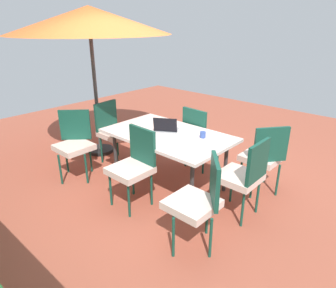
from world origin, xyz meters
TOP-DOWN VIEW (x-y plane):
  - ground_plane at (0.00, 0.00)m, footprint 10.00×10.00m
  - dining_table at (0.00, 0.00)m, footprint 1.71×1.03m
  - patio_umbrella at (1.65, -0.04)m, footprint 2.51×2.51m
  - chair_west at (-1.16, -0.01)m, footprint 0.46×0.46m
  - chair_northeast at (1.16, 0.73)m, footprint 0.59×0.59m
  - chair_northwest at (-1.08, 0.75)m, footprint 0.59×0.58m
  - chair_south at (-0.02, -0.71)m, footprint 0.46×0.47m
  - chair_southwest at (-1.08, -0.66)m, footprint 0.58×0.58m
  - chair_east at (1.16, 0.02)m, footprint 0.48×0.47m
  - chair_north at (-0.03, 0.65)m, footprint 0.46×0.47m
  - laptop at (0.08, -0.05)m, footprint 0.40×0.38m
  - cup at (-0.44, -0.19)m, footprint 0.08×0.08m

SIDE VIEW (x-z plane):
  - ground_plane at x=0.00m, z-range -0.02..0.00m
  - chair_west at x=-1.16m, z-range 0.06..1.04m
  - chair_northeast at x=1.16m, z-range 0.06..1.04m
  - chair_northwest at x=-1.08m, z-range 0.06..1.04m
  - chair_south at x=-0.02m, z-range 0.06..1.04m
  - chair_southwest at x=-1.08m, z-range 0.06..1.04m
  - chair_east at x=1.16m, z-range 0.06..1.04m
  - chair_north at x=-0.03m, z-range 0.06..1.04m
  - dining_table at x=0.00m, z-range 0.32..1.08m
  - cup at x=-0.44m, z-range 0.76..0.84m
  - laptop at x=0.08m, z-range 0.70..0.91m
  - patio_umbrella at x=1.65m, z-range 0.97..3.36m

